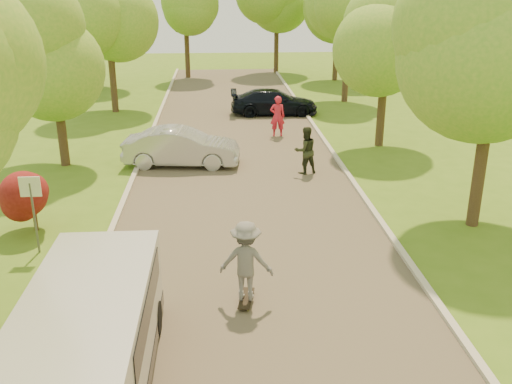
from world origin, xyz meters
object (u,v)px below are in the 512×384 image
object	(u,v)px
person_olive	(305,150)
minivan	(89,340)
skateboarder	(246,261)
silver_sedan	(182,147)
longboard	(246,298)
street_sign	(32,199)
dark_sedan	(274,102)
person_striped	(277,116)

from	to	relation	value
person_olive	minivan	bearing A→B (deg)	47.36
skateboarder	silver_sedan	bearing A→B (deg)	-68.36
longboard	skateboarder	bearing A→B (deg)	-79.07
person_olive	longboard	bearing A→B (deg)	56.00
minivan	skateboarder	xyz separation A→B (m)	(2.91, 2.77, 0.02)
minivan	longboard	xyz separation A→B (m)	(2.91, 2.77, -0.94)
person_olive	skateboarder	bearing A→B (deg)	56.00
street_sign	dark_sedan	xyz separation A→B (m)	(8.10, 16.66, -0.87)
longboard	person_striped	world-z (taller)	person_striped
silver_sedan	person_olive	bearing A→B (deg)	-99.84
person_striped	person_olive	bearing A→B (deg)	94.33
minivan	person_striped	distance (m)	18.43
longboard	person_striped	bearing A→B (deg)	-87.77
silver_sedan	skateboarder	bearing A→B (deg)	-163.20
street_sign	person_striped	distance (m)	14.25
street_sign	person_olive	world-z (taller)	street_sign
dark_sedan	person_striped	distance (m)	4.77
longboard	street_sign	bearing A→B (deg)	-17.64
person_olive	person_striped	bearing A→B (deg)	-102.68
person_striped	street_sign	bearing A→B (deg)	56.41
street_sign	person_olive	size ratio (longest dim) A/B	1.19
longboard	skateboarder	size ratio (longest dim) A/B	0.53
skateboarder	person_olive	size ratio (longest dim) A/B	1.03
minivan	longboard	bearing A→B (deg)	43.68
street_sign	dark_sedan	distance (m)	18.55
skateboarder	person_olive	bearing A→B (deg)	-95.64
longboard	skateboarder	world-z (taller)	skateboarder
person_striped	minivan	bearing A→B (deg)	73.22
street_sign	person_striped	xyz separation A→B (m)	(7.79, 11.92, -0.60)
dark_sedan	minivan	bearing A→B (deg)	167.18
minivan	skateboarder	bearing A→B (deg)	43.68
longboard	person_olive	size ratio (longest dim) A/B	0.55
minivan	person_olive	size ratio (longest dim) A/B	2.91
longboard	person_striped	xyz separation A→B (m)	(2.28, 14.91, 0.86)
silver_sedan	person_olive	xyz separation A→B (m)	(4.76, -1.36, 0.16)
dark_sedan	person_striped	world-z (taller)	person_striped
longboard	silver_sedan	bearing A→B (deg)	-68.36
skateboarder	street_sign	bearing A→B (deg)	-17.64
street_sign	person_striped	world-z (taller)	street_sign
silver_sedan	person_olive	distance (m)	4.95
street_sign	longboard	world-z (taller)	street_sign
street_sign	minivan	world-z (taller)	street_sign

